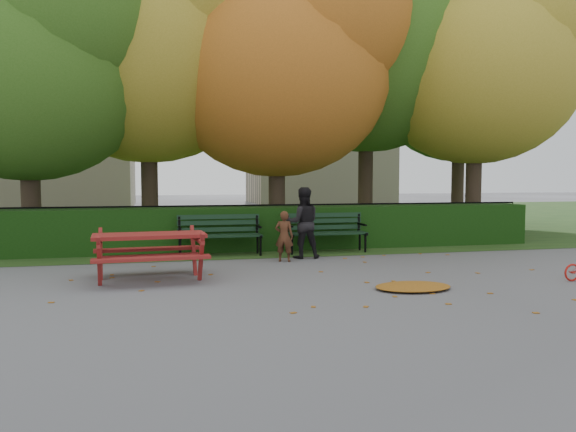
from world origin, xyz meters
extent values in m
plane|color=slate|center=(0.00, 0.00, 0.00)|extent=(90.00, 90.00, 0.00)
plane|color=#1A3A14|center=(0.00, 14.00, 0.01)|extent=(90.00, 90.00, 0.00)
cube|color=#BCB194|center=(-9.00, 26.00, 7.50)|extent=(10.00, 7.00, 15.00)
cube|color=#BCB194|center=(8.00, 28.00, 6.00)|extent=(9.00, 6.00, 12.00)
cube|color=black|center=(0.00, 4.50, 0.50)|extent=(13.00, 0.90, 1.00)
cube|color=black|center=(0.00, 5.30, 0.08)|extent=(14.00, 0.04, 0.04)
cube|color=black|center=(0.00, 5.30, 1.00)|extent=(14.00, 0.04, 0.04)
cylinder|color=black|center=(-3.00, 5.30, 0.50)|extent=(0.03, 0.03, 1.00)
cylinder|color=black|center=(0.00, 5.30, 0.50)|extent=(0.03, 0.03, 1.00)
cylinder|color=black|center=(3.00, 5.30, 0.50)|extent=(0.03, 0.03, 1.00)
cylinder|color=black|center=(6.50, 5.30, 0.50)|extent=(0.03, 0.03, 1.00)
cylinder|color=#32241A|center=(-5.50, 5.80, 1.31)|extent=(0.44, 0.44, 2.62)
ellipsoid|color=#2F5917|center=(-5.50, 5.80, 4.12)|extent=(5.60, 5.60, 5.04)
sphere|color=#2F5917|center=(-4.52, 5.10, 5.38)|extent=(4.20, 4.20, 4.20)
cylinder|color=#32241A|center=(-2.80, 7.00, 1.57)|extent=(0.44, 0.44, 3.15)
ellipsoid|color=olive|center=(-2.80, 7.00, 4.95)|extent=(6.40, 6.40, 5.76)
cylinder|color=#32241A|center=(0.50, 6.20, 1.40)|extent=(0.44, 0.44, 2.80)
ellipsoid|color=#9B5619|center=(0.50, 6.20, 4.40)|extent=(6.00, 6.00, 5.40)
sphere|color=#9B5619|center=(1.55, 5.45, 5.75)|extent=(4.50, 4.50, 4.50)
cylinder|color=#32241A|center=(3.50, 7.50, 1.75)|extent=(0.44, 0.44, 3.50)
ellipsoid|color=#2F5917|center=(3.50, 7.50, 5.50)|extent=(6.80, 6.80, 6.12)
cylinder|color=#32241A|center=(6.20, 6.00, 1.49)|extent=(0.44, 0.44, 2.97)
ellipsoid|color=olive|center=(6.20, 6.00, 4.68)|extent=(5.80, 5.80, 5.22)
sphere|color=olive|center=(7.21, 5.28, 5.98)|extent=(4.35, 4.35, 4.35)
cylinder|color=#32241A|center=(8.00, 10.00, 1.57)|extent=(0.44, 0.44, 3.15)
ellipsoid|color=#2F5917|center=(8.00, 10.00, 4.95)|extent=(6.00, 6.00, 5.40)
sphere|color=#2F5917|center=(9.05, 9.25, 6.30)|extent=(4.50, 4.50, 4.50)
cube|color=black|center=(-1.30, 3.42, 0.44)|extent=(1.80, 0.12, 0.04)
cube|color=black|center=(-1.30, 3.60, 0.44)|extent=(1.80, 0.12, 0.04)
cube|color=black|center=(-1.30, 3.78, 0.44)|extent=(1.80, 0.12, 0.04)
cube|color=black|center=(-1.30, 3.87, 0.55)|extent=(1.80, 0.05, 0.10)
cube|color=black|center=(-1.30, 3.87, 0.70)|extent=(1.80, 0.05, 0.10)
cube|color=black|center=(-1.30, 3.87, 0.83)|extent=(1.80, 0.05, 0.10)
cube|color=black|center=(-2.15, 3.60, 0.42)|extent=(0.05, 0.55, 0.06)
cube|color=black|center=(-2.15, 3.87, 0.65)|extent=(0.05, 0.05, 0.41)
cylinder|color=black|center=(-2.15, 3.42, 0.22)|extent=(0.05, 0.05, 0.44)
cylinder|color=black|center=(-2.15, 3.78, 0.22)|extent=(0.05, 0.05, 0.44)
cube|color=black|center=(-2.15, 3.62, 0.62)|extent=(0.05, 0.45, 0.04)
cube|color=black|center=(-0.45, 3.60, 0.42)|extent=(0.05, 0.55, 0.06)
cube|color=black|center=(-0.45, 3.87, 0.65)|extent=(0.05, 0.05, 0.41)
cylinder|color=black|center=(-0.45, 3.42, 0.22)|extent=(0.05, 0.05, 0.44)
cylinder|color=black|center=(-0.45, 3.78, 0.22)|extent=(0.05, 0.05, 0.44)
cube|color=black|center=(-0.45, 3.62, 0.62)|extent=(0.05, 0.45, 0.04)
cube|color=black|center=(1.10, 3.42, 0.44)|extent=(1.80, 0.12, 0.04)
cube|color=black|center=(1.10, 3.60, 0.44)|extent=(1.80, 0.12, 0.04)
cube|color=black|center=(1.10, 3.78, 0.44)|extent=(1.80, 0.12, 0.04)
cube|color=black|center=(1.10, 3.87, 0.55)|extent=(1.80, 0.05, 0.10)
cube|color=black|center=(1.10, 3.87, 0.70)|extent=(1.80, 0.05, 0.10)
cube|color=black|center=(1.10, 3.87, 0.83)|extent=(1.80, 0.05, 0.10)
cube|color=black|center=(0.25, 3.60, 0.42)|extent=(0.05, 0.55, 0.06)
cube|color=black|center=(0.25, 3.87, 0.65)|extent=(0.05, 0.05, 0.41)
cylinder|color=black|center=(0.25, 3.42, 0.22)|extent=(0.05, 0.05, 0.44)
cylinder|color=black|center=(0.25, 3.78, 0.22)|extent=(0.05, 0.05, 0.44)
cube|color=black|center=(0.25, 3.62, 0.62)|extent=(0.05, 0.45, 0.04)
cube|color=black|center=(1.95, 3.60, 0.42)|extent=(0.05, 0.55, 0.06)
cube|color=black|center=(1.95, 3.87, 0.65)|extent=(0.05, 0.05, 0.41)
cylinder|color=black|center=(1.95, 3.42, 0.22)|extent=(0.05, 0.05, 0.44)
cylinder|color=black|center=(1.95, 3.78, 0.22)|extent=(0.05, 0.05, 0.44)
cube|color=black|center=(1.95, 3.62, 0.62)|extent=(0.05, 0.45, 0.04)
cube|color=maroon|center=(-2.74, 1.05, 0.74)|extent=(1.85, 0.88, 0.06)
cube|color=maroon|center=(-2.69, 0.45, 0.44)|extent=(1.81, 0.38, 0.05)
cube|color=maroon|center=(-2.78, 1.65, 0.44)|extent=(1.81, 0.38, 0.05)
cube|color=maroon|center=(-3.48, 0.55, 0.40)|extent=(0.10, 0.52, 0.88)
cube|color=maroon|center=(-3.55, 1.44, 0.40)|extent=(0.10, 0.52, 0.88)
cube|color=maroon|center=(-3.52, 1.00, 0.66)|extent=(0.15, 1.35, 0.06)
cube|color=maroon|center=(-1.93, 0.66, 0.40)|extent=(0.10, 0.52, 0.88)
cube|color=maroon|center=(-1.99, 1.55, 0.40)|extent=(0.10, 0.52, 0.88)
cube|color=maroon|center=(-1.96, 1.11, 0.66)|extent=(0.15, 1.35, 0.06)
cube|color=maroon|center=(-2.74, 1.05, 0.40)|extent=(1.60, 0.17, 0.06)
ellipsoid|color=brown|center=(1.17, -0.64, 0.04)|extent=(1.41, 1.22, 0.08)
imported|color=#462616|center=(-0.13, 2.51, 0.51)|extent=(0.44, 0.37, 1.03)
imported|color=black|center=(0.36, 2.90, 0.74)|extent=(0.77, 0.63, 1.49)
camera|label=1|loc=(-2.59, -8.41, 1.70)|focal=35.00mm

